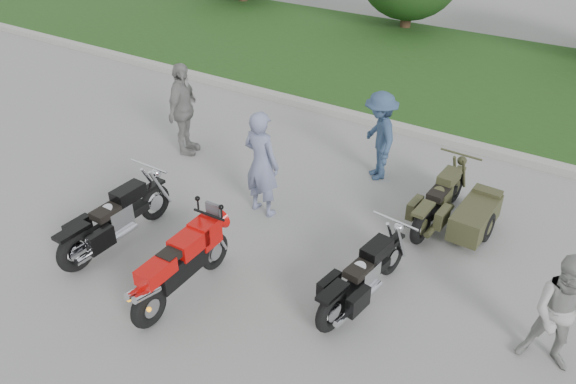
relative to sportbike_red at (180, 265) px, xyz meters
The scene contains 11 objects.
ground 0.98m from the sportbike_red, 68.18° to the left, with size 80.00×80.00×0.00m, color gray.
curb 6.77m from the sportbike_red, 87.48° to the left, with size 60.00×0.30×0.15m, color #9F9D96.
grass_strip 10.91m from the sportbike_red, 88.44° to the left, with size 60.00×8.00×0.14m, color #25531C.
sportbike_red is the anchor object (origin of this frame).
cruiser_left 1.74m from the sportbike_red, 169.94° to the left, with size 0.38×2.29×0.88m.
cruiser_right 2.51m from the sportbike_red, 30.00° to the left, with size 0.45×2.11×0.81m.
cruiser_sidecar 4.61m from the sportbike_red, 53.53° to the left, with size 1.07×2.12×0.82m.
person_stripe 2.45m from the sportbike_red, 97.43° to the left, with size 0.69×0.45×1.90m, color slate.
person_grey 4.91m from the sportbike_red, 18.64° to the left, with size 0.79×0.62×1.63m, color #979893.
person_denim 4.68m from the sportbike_red, 79.84° to the left, with size 1.12×0.64×1.73m, color navy.
person_back 4.48m from the sportbike_red, 131.20° to the left, with size 1.12×0.47×1.92m, color gray.
Camera 1 is at (4.28, -4.99, 5.52)m, focal length 35.00 mm.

